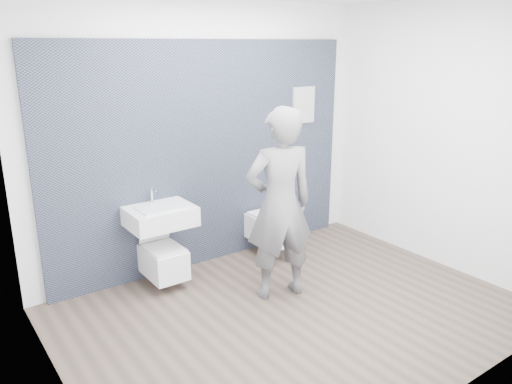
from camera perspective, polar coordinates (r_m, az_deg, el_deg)
ground at (r=4.70m, az=4.38°, el=-13.50°), size 4.00×4.00×0.00m
room_shell at (r=4.11m, az=4.92°, el=7.94°), size 4.00×4.00×4.00m
tile_wall at (r=5.78m, az=-5.07°, el=-7.51°), size 3.60×0.06×2.40m
washbasin at (r=4.98m, az=-10.87°, el=-2.69°), size 0.63×0.47×0.47m
toilet_square at (r=5.14m, az=-10.55°, el=-7.59°), size 0.35×0.50×0.67m
toilet_rounded at (r=5.71m, az=1.75°, el=-4.19°), size 0.35×0.59×0.32m
info_placard at (r=6.43m, az=5.05°, el=-4.92°), size 0.32×0.03×0.42m
visitor at (r=4.64m, az=2.71°, el=-1.46°), size 0.76×0.59×1.83m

